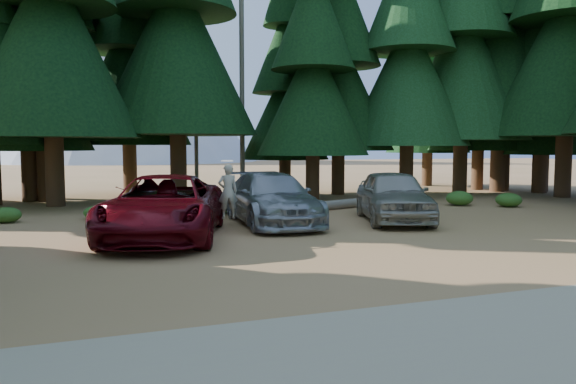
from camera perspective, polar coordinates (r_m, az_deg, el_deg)
name	(u,v)px	position (r m, az deg, el deg)	size (l,w,h in m)	color
ground	(367,247)	(14.26, 8.06, -5.56)	(160.00, 160.00, 0.00)	#9B7441
forest_belt_north	(225,196)	(28.26, -6.46, -0.45)	(36.00, 7.00, 22.00)	black
snag_front	(242,75)	(28.08, -4.71, 11.80)	(0.24, 0.24, 12.00)	#706759
snag_back	(196,97)	(28.98, -9.37, 9.55)	(0.20, 0.20, 10.00)	#706759
mountain_peak	(106,85)	(101.18, -18.05, 10.26)	(48.00, 50.00, 28.00)	#9C9FA5
red_pickup	(164,207)	(15.62, -12.45, -1.51)	(2.88, 6.24, 1.73)	#530710
silver_minivan_center	(272,199)	(18.18, -1.69, -0.68)	(2.30, 5.66, 1.64)	#9EA1A6
silver_minivan_right	(393,195)	(19.14, 10.65, -0.35)	(2.05, 5.09, 1.74)	#A5A193
frisbee_player	(228,191)	(16.74, -6.13, 0.10)	(0.61, 0.44, 1.74)	beige
log_left	(233,206)	(22.40, -5.61, -1.39)	(0.31, 0.31, 4.32)	#706759
log_mid	(224,203)	(23.63, -6.56, -1.12)	(0.28, 0.28, 3.42)	#706759
log_right	(368,202)	(23.90, 8.14, -0.96)	(0.37, 0.37, 5.74)	#706759
shrub_far_left	(109,212)	(19.78, -17.76, -1.94)	(1.14, 1.14, 0.63)	#2C5D1C
shrub_left	(96,212)	(20.53, -18.95, -1.98)	(0.83, 0.83, 0.45)	#2C5D1C
shrub_center_left	(231,203)	(21.20, -5.86, -1.10)	(1.42, 1.42, 0.78)	#2C5D1C
shrub_center_right	(277,199)	(23.33, -1.17, -0.73)	(1.15, 1.15, 0.63)	#2C5D1C
shrub_right	(419,203)	(22.65, 13.13, -1.06)	(1.09, 1.09, 0.60)	#2C5D1C
shrub_far_right	(459,198)	(24.90, 17.02, -0.61)	(1.12, 1.12, 0.62)	#2C5D1C
shrub_edge_west	(6,215)	(20.69, -26.70, -2.10)	(0.93, 0.93, 0.51)	#2C5D1C
shrub_edge_east	(509,200)	(25.00, 21.50, -0.75)	(1.06, 1.06, 0.58)	#2C5D1C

